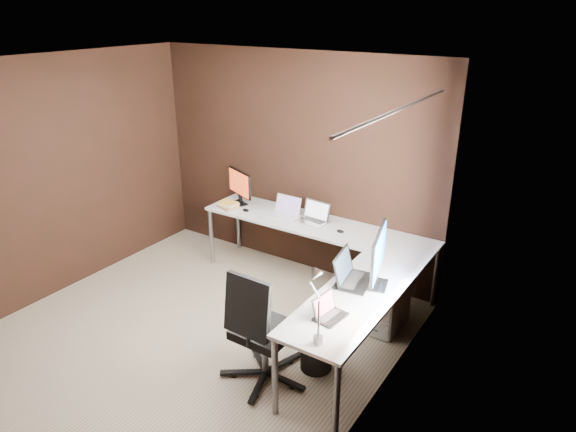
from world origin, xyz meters
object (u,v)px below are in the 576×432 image
Objects in this scene: book_stack at (228,205)px; desk_lamp at (316,296)px; wastebasket at (316,352)px; office_chair at (262,348)px; monitor_right at (378,255)px; laptop_white at (285,212)px; laptop_black_big at (350,275)px; laptop_silver at (314,217)px; monitor_left at (240,185)px; laptop_black_small at (328,312)px; drawer_pedestal at (382,297)px.

desk_lamp is (2.10, -1.61, 0.29)m from book_stack.
office_chair is at bearing -129.94° from wastebasket.
laptop_white is (-1.49, 0.87, -0.24)m from monitor_right.
desk_lamp reaches higher than wastebasket.
laptop_black_big reaches higher than laptop_white.
laptop_silver is 0.80× the size of laptop_black_big.
desk_lamp reaches higher than monitor_left.
laptop_white is at bearing 49.52° from laptop_black_small.
drawer_pedestal is 2.11m from book_stack.
drawer_pedestal is 1.85× the size of laptop_white.
book_stack is at bearing -166.20° from laptop_white.
book_stack is at bearing 59.74° from laptop_black_big.
drawer_pedestal is 1.15× the size of desk_lamp.
monitor_left is at bearing 52.59° from monitor_right.
laptop_silver is at bearing 10.39° from book_stack.
laptop_white is at bearing 165.17° from drawer_pedestal.
monitor_right is at bearing 0.00° from monitor_left.
desk_lamp is 1.64× the size of wastebasket.
desk_lamp is (1.41, -1.77, 0.28)m from laptop_white.
book_stack is (-0.69, -0.16, -0.01)m from laptop_white.
monitor_right is at bearing 50.83° from office_chair.
monitor_left is at bearing 178.66° from laptop_white.
desk_lamp is (0.14, -0.84, 0.27)m from laptop_black_big.
monitor_right is 1.85× the size of laptop_white.
book_stack is at bearing 148.84° from wastebasket.
drawer_pedestal is at bearing 11.95° from monitor_left.
laptop_white is at bearing 13.02° from book_stack.
monitor_left is 2.33m from monitor_right.
wastebasket is (1.15, -1.28, -0.62)m from laptop_white.
laptop_black_small is (1.37, -1.51, -0.01)m from laptop_white.
laptop_black_small is 0.53× the size of desk_lamp.
monitor_left is 0.74× the size of monitor_right.
laptop_silver is (-1.00, 0.39, 0.48)m from drawer_pedestal.
laptop_silver reaches higher than book_stack.
monitor_left is 1.36× the size of laptop_white.
laptop_white is 0.31× the size of office_chair.
laptop_black_big is 0.89m from desk_lamp.
office_chair is (0.85, -1.64, -0.47)m from laptop_white.
laptop_white reaches higher than drawer_pedestal.
laptop_black_small is at bearing -46.86° from laptop_white.
wastebasket is at bearing 152.32° from laptop_black_big.
laptop_black_big is 1.36× the size of wastebasket.
laptop_black_big reaches higher than laptop_black_small.
laptop_silver is (-1.14, 0.91, -0.24)m from monitor_right.
monitor_right reaches higher than laptop_white.
office_chair is (1.54, -1.48, -0.46)m from book_stack.
drawer_pedestal is 0.75m from laptop_black_big.
desk_lamp is at bearing 160.20° from monitor_right.
desk_lamp is at bearing -11.93° from office_chair.
desk_lamp reaches higher than drawer_pedestal.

